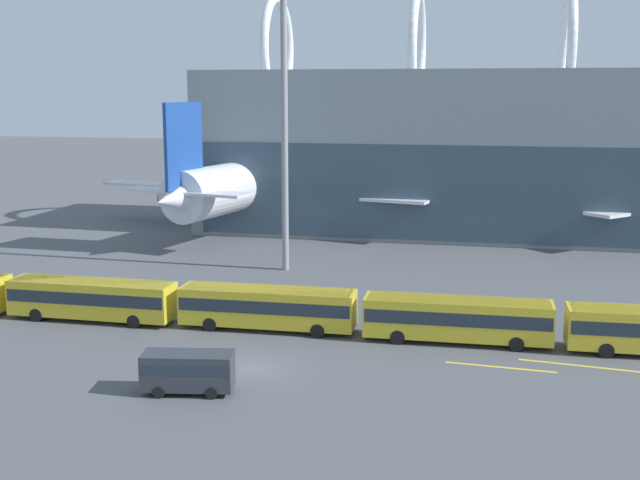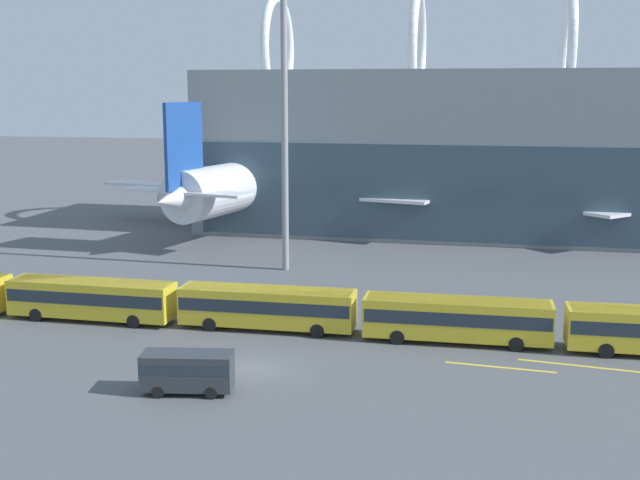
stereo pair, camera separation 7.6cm
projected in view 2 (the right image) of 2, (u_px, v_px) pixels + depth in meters
name	position (u px, v px, depth m)	size (l,w,h in m)	color
ground_plane	(252.00, 369.00, 49.81)	(440.00, 440.00, 0.00)	#515459
airliner_at_gate_far	(260.00, 182.00, 98.82)	(44.04, 41.75, 15.77)	silver
shuttle_bus_1	(92.00, 297.00, 59.95)	(12.71, 2.84, 3.01)	gold
shuttle_bus_2	(267.00, 305.00, 57.62)	(12.74, 2.94, 3.01)	gold
shuttle_bus_3	(457.00, 317.00, 54.67)	(12.76, 3.01, 3.01)	gold
service_van_foreground	(187.00, 369.00, 45.63)	(5.42, 2.79, 2.35)	#2D3338
floodlight_mast	(284.00, 57.00, 73.38)	(3.13, 3.13, 28.92)	gray
lane_stripe_0	(596.00, 367.00, 49.99)	(9.48, 0.25, 0.01)	yellow
lane_stripe_1	(282.00, 326.00, 58.63)	(10.19, 0.25, 0.01)	yellow
lane_stripe_2	(500.00, 367.00, 50.03)	(6.83, 0.25, 0.01)	yellow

